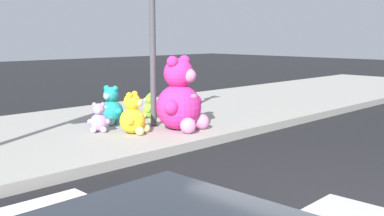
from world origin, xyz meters
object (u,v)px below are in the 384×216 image
Objects in this scene: plush_pink_large at (181,100)px; plush_lavender at (99,120)px; plush_red at (177,105)px; plush_teal at (111,109)px; sign_pole at (153,32)px; plush_yellow at (134,117)px; plush_lime at (150,108)px.

plush_pink_large is 2.55× the size of plush_lavender.
plush_red is at bearing 0.83° from plush_lavender.
plush_pink_large is 1.45m from plush_lavender.
plush_lavender is (-1.13, 0.86, -0.32)m from plush_pink_large.
plush_pink_large reaches higher than plush_teal.
plush_teal is at bearing 39.22° from plush_lavender.
sign_pole is 1.32m from plush_pink_large.
plush_pink_large is 0.88m from plush_yellow.
plush_teal is (-0.44, 0.72, -1.41)m from sign_pole.
plush_lavender is 0.64m from plush_yellow.
plush_yellow is (-0.66, -0.27, -1.41)m from sign_pole.
plush_yellow is 1.61m from plush_red.
plush_yellow is 1.10× the size of plush_red.
sign_pole is at bearing -15.07° from plush_lavender.
sign_pole is at bearing -58.76° from plush_teal.
sign_pole is 6.41× the size of plush_lime.
sign_pole is at bearing -160.86° from plush_red.
plush_lime is at bearing 40.42° from plush_yellow.
sign_pole is 4.49× the size of plush_yellow.
plush_teal is (0.22, 0.99, 0.00)m from plush_yellow.
plush_yellow is 1.49m from plush_lime.
plush_teal is at bearing 121.24° from sign_pole.
sign_pole is 1.82m from plush_lavender.
plush_teal is at bearing 178.00° from plush_lime.
plush_lavender is (-1.00, 0.27, -1.49)m from sign_pole.
plush_yellow is 0.99× the size of plush_teal.
plush_pink_large is at bearing -66.65° from plush_teal.
plush_yellow is 1.43× the size of plush_lime.
plush_pink_large is at bearing -77.82° from sign_pole.
sign_pole is 1.65m from plush_teal.
plush_red is at bearing 20.49° from plush_yellow.
sign_pole reaches higher than plush_red.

